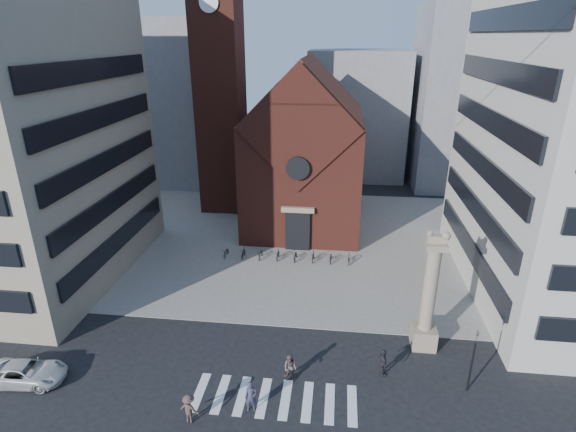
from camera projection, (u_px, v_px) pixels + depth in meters
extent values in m
plane|color=black|center=(273.00, 364.00, 29.31)|extent=(120.00, 120.00, 0.00)
cube|color=gray|center=(299.00, 240.00, 46.80)|extent=(46.00, 30.00, 0.05)
cube|color=maroon|center=(305.00, 169.00, 50.09)|extent=(12.00, 16.00, 12.00)
cube|color=brown|center=(306.00, 114.00, 48.21)|extent=(12.00, 15.40, 12.00)
cube|color=maroon|center=(299.00, 130.00, 40.52)|extent=(11.76, 0.50, 11.76)
cylinder|color=black|center=(298.00, 168.00, 41.42)|extent=(2.20, 0.30, 2.20)
cube|color=black|center=(298.00, 231.00, 44.08)|extent=(2.40, 0.30, 4.00)
cube|color=gray|center=(298.00, 210.00, 43.17)|extent=(3.20, 0.40, 0.50)
cube|color=maroon|center=(220.00, 82.00, 50.55)|extent=(5.00, 5.00, 30.00)
cylinder|color=white|center=(209.00, 2.00, 45.16)|extent=(2.00, 0.20, 2.00)
cube|color=gray|center=(175.00, 102.00, 64.17)|extent=(16.00, 14.00, 22.00)
cube|color=gray|center=(356.00, 114.00, 66.74)|extent=(14.00, 12.00, 18.00)
cube|color=gray|center=(476.00, 98.00, 61.14)|extent=(16.00, 14.00, 24.00)
cube|color=gray|center=(423.00, 337.00, 30.73)|extent=(1.60, 1.60, 1.50)
cylinder|color=gray|center=(430.00, 289.00, 29.32)|extent=(0.90, 0.90, 6.00)
cube|color=gray|center=(436.00, 245.00, 28.12)|extent=(1.30, 1.30, 0.40)
cube|color=gray|center=(437.00, 239.00, 27.97)|extent=(1.20, 0.50, 0.55)
sphere|color=gray|center=(446.00, 236.00, 27.82)|extent=(0.56, 0.56, 0.56)
cube|color=gray|center=(429.00, 233.00, 27.88)|extent=(0.25, 0.15, 0.35)
cylinder|color=black|center=(471.00, 367.00, 26.45)|extent=(0.12, 0.12, 3.50)
imported|color=black|center=(477.00, 337.00, 25.65)|extent=(0.13, 0.16, 0.80)
imported|color=silver|center=(26.00, 373.00, 27.56)|extent=(4.96, 2.61, 1.33)
imported|color=#333245|center=(251.00, 397.00, 25.34)|extent=(0.76, 0.56, 1.93)
imported|color=#594A47|center=(290.00, 367.00, 27.67)|extent=(1.07, 0.98, 1.78)
imported|color=#24232B|center=(383.00, 363.00, 27.97)|extent=(0.70, 1.20, 1.92)
imported|color=#493430|center=(189.00, 409.00, 24.61)|extent=(1.27, 0.88, 1.80)
imported|color=black|center=(226.00, 252.00, 43.29)|extent=(0.62, 1.62, 0.84)
imported|color=black|center=(243.00, 253.00, 43.09)|extent=(0.50, 1.57, 0.93)
imported|color=black|center=(261.00, 254.00, 42.93)|extent=(0.62, 1.62, 0.84)
imported|color=black|center=(278.00, 254.00, 42.73)|extent=(0.50, 1.57, 0.93)
imported|color=black|center=(295.00, 256.00, 42.57)|extent=(0.62, 1.62, 0.84)
imported|color=black|center=(313.00, 256.00, 42.37)|extent=(0.50, 1.57, 0.93)
imported|color=black|center=(331.00, 258.00, 42.21)|extent=(0.62, 1.62, 0.84)
imported|color=black|center=(349.00, 258.00, 42.02)|extent=(0.50, 1.57, 0.93)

